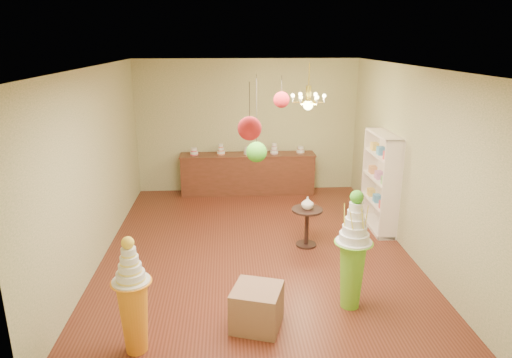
{
  "coord_description": "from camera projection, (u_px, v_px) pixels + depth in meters",
  "views": [
    {
      "loc": [
        -0.44,
        -7.0,
        3.39
      ],
      "look_at": [
        -0.0,
        0.0,
        1.24
      ],
      "focal_mm": 32.0,
      "sensor_mm": 36.0,
      "label": 1
    }
  ],
  "objects": [
    {
      "name": "floor",
      "position": [
        256.0,
        249.0,
        7.7
      ],
      "size": [
        6.5,
        6.5,
        0.0
      ],
      "primitive_type": "plane",
      "color": "#562417",
      "rests_on": "ground"
    },
    {
      "name": "ceiling",
      "position": [
        256.0,
        67.0,
        6.82
      ],
      "size": [
        6.5,
        6.5,
        0.0
      ],
      "primitive_type": "plane",
      "rotation": [
        3.14,
        0.0,
        0.0
      ],
      "color": "white",
      "rests_on": "ground"
    },
    {
      "name": "wall_back",
      "position": [
        247.0,
        126.0,
        10.36
      ],
      "size": [
        5.0,
        0.04,
        3.0
      ],
      "primitive_type": "cube",
      "color": "tan",
      "rests_on": "ground"
    },
    {
      "name": "wall_front",
      "position": [
        279.0,
        256.0,
        4.16
      ],
      "size": [
        5.0,
        0.04,
        3.0
      ],
      "primitive_type": "cube",
      "color": "tan",
      "rests_on": "ground"
    },
    {
      "name": "wall_left",
      "position": [
        96.0,
        166.0,
        7.11
      ],
      "size": [
        0.04,
        6.5,
        3.0
      ],
      "primitive_type": "cube",
      "color": "tan",
      "rests_on": "ground"
    },
    {
      "name": "wall_right",
      "position": [
        409.0,
        161.0,
        7.41
      ],
      "size": [
        0.04,
        6.5,
        3.0
      ],
      "primitive_type": "cube",
      "color": "tan",
      "rests_on": "ground"
    },
    {
      "name": "pedestal_green",
      "position": [
        352.0,
        260.0,
        5.86
      ],
      "size": [
        0.6,
        0.6,
        1.62
      ],
      "rotation": [
        0.0,
        0.0,
        -0.38
      ],
      "color": "#6CBB29",
      "rests_on": "floor"
    },
    {
      "name": "pedestal_orange",
      "position": [
        133.0,
        306.0,
        5.04
      ],
      "size": [
        0.5,
        0.5,
        1.4
      ],
      "rotation": [
        0.0,
        0.0,
        0.23
      ],
      "color": "orange",
      "rests_on": "floor"
    },
    {
      "name": "burlap_riser",
      "position": [
        257.0,
        307.0,
        5.57
      ],
      "size": [
        0.72,
        0.72,
        0.52
      ],
      "primitive_type": "cube",
      "rotation": [
        0.0,
        0.0,
        -0.31
      ],
      "color": "#88644A",
      "rests_on": "floor"
    },
    {
      "name": "sideboard",
      "position": [
        248.0,
        173.0,
        10.4
      ],
      "size": [
        3.04,
        0.54,
        1.16
      ],
      "color": "#552A1A",
      "rests_on": "floor"
    },
    {
      "name": "shelving_unit",
      "position": [
        381.0,
        182.0,
        8.34
      ],
      "size": [
        0.33,
        1.2,
        1.8
      ],
      "color": "white",
      "rests_on": "floor"
    },
    {
      "name": "round_table",
      "position": [
        307.0,
        222.0,
        7.71
      ],
      "size": [
        0.59,
        0.59,
        0.67
      ],
      "rotation": [
        0.0,
        0.0,
        0.13
      ],
      "color": "black",
      "rests_on": "floor"
    },
    {
      "name": "vase",
      "position": [
        307.0,
        203.0,
        7.61
      ],
      "size": [
        0.26,
        0.26,
        0.21
      ],
      "primitive_type": "imported",
      "rotation": [
        0.0,
        0.0,
        -0.36
      ],
      "color": "white",
      "rests_on": "round_table"
    },
    {
      "name": "pom_red_left",
      "position": [
        250.0,
        128.0,
        4.52
      ],
      "size": [
        0.24,
        0.24,
        0.58
      ],
      "color": "#393429",
      "rests_on": "ceiling"
    },
    {
      "name": "pom_green_mid",
      "position": [
        257.0,
        152.0,
        5.65
      ],
      "size": [
        0.26,
        0.26,
        1.07
      ],
      "color": "#393429",
      "rests_on": "ceiling"
    },
    {
      "name": "pom_red_right",
      "position": [
        281.0,
        100.0,
        5.25
      ],
      "size": [
        0.19,
        0.19,
        0.37
      ],
      "color": "#393429",
      "rests_on": "ceiling"
    },
    {
      "name": "chandelier",
      "position": [
        308.0,
        102.0,
        8.27
      ],
      "size": [
        0.73,
        0.73,
        0.85
      ],
      "rotation": [
        0.0,
        0.0,
        -0.14
      ],
      "color": "gold",
      "rests_on": "ceiling"
    }
  ]
}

